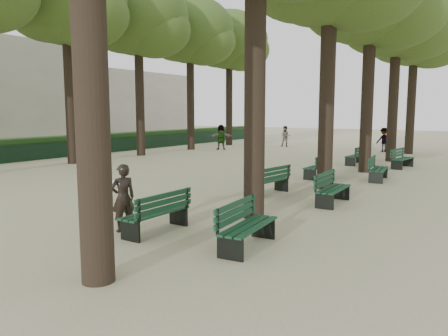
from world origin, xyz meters
The scene contains 22 objects.
ground centered at (0.00, 0.00, 0.00)m, with size 120.00×120.00×0.00m, color #BDB88F.
tree_central_4 centered at (1.50, 18.00, 7.65)m, with size 6.00×6.00×9.95m.
tree_central_5 centered at (1.50, 23.00, 7.65)m, with size 6.00×6.00×9.95m.
tree_far_3 centered at (-12.00, 13.00, 8.14)m, with size 6.00×6.00×10.45m.
tree_far_4 centered at (-12.00, 18.00, 8.14)m, with size 6.00×6.00×10.45m.
tree_far_5 centered at (-12.00, 23.00, 8.14)m, with size 6.00×6.00×10.45m.
bench_left_0 centered at (0.37, 0.60, 0.27)m, with size 0.58×1.80×0.92m.
bench_left_1 centered at (0.37, 5.97, 0.27)m, with size 0.77×1.85×0.92m.
bench_left_2 centered at (0.37, 10.24, 0.27)m, with size 0.57×1.80×0.92m.
bench_left_3 centered at (0.37, 15.51, 0.27)m, with size 0.66×1.83×0.92m.
bench_right_0 centered at (2.63, 0.76, 0.27)m, with size 0.75×1.85×0.92m.
bench_right_1 centered at (2.63, 5.66, 0.27)m, with size 0.63×1.82×0.92m.
bench_right_2 centered at (2.63, 10.85, 0.27)m, with size 0.79×1.86×0.92m.
bench_right_3 centered at (2.63, 15.34, 0.27)m, with size 0.79×1.86×0.92m.
man_with_map centered at (-0.31, 0.29, 0.76)m, with size 0.70×0.68×1.52m.
pedestrian_b centered at (-0.18, 23.59, 0.80)m, with size 1.03×0.32×1.59m, color #262628.
pedestrian_d centered at (-1.93, 25.65, 0.88)m, with size 0.86×0.35×1.77m, color #262628.
pedestrian_e centered at (-10.19, 19.11, 0.88)m, with size 1.63×0.35×1.75m, color #262628.
pedestrian_a centered at (-7.44, 23.84, 0.78)m, with size 0.76×0.31×1.57m, color #262628.
fence centered at (-15.00, 11.00, 0.45)m, with size 0.08×42.00×0.90m, color black.
hedge centered at (-15.70, 11.00, 0.60)m, with size 1.20×42.00×1.20m, color #1A3E15.
building_far centered at (-33.00, 30.00, 3.50)m, with size 12.00×16.00×7.00m, color #B7B2A3.
Camera 1 is at (6.78, -6.44, 2.67)m, focal length 35.00 mm.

